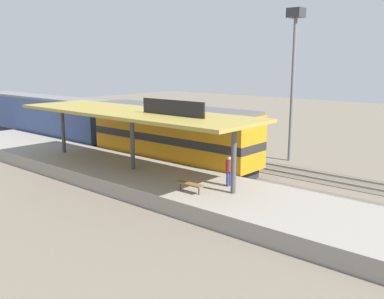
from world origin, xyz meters
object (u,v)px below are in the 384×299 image
at_px(platform_bench, 190,184).
at_px(light_mast, 294,53).
at_px(passenger_carriage_single, 43,117).
at_px(locomotive, 172,135).
at_px(person_waiting, 229,170).

distance_m(platform_bench, light_mast, 15.57).
height_order(passenger_carriage_single, light_mast, light_mast).
height_order(locomotive, light_mast, light_mast).
distance_m(locomotive, light_mast, 11.29).
distance_m(platform_bench, person_waiting, 2.52).
distance_m(platform_bench, locomotive, 9.32).
height_order(platform_bench, person_waiting, person_waiting).
xyz_separation_m(locomotive, person_waiting, (-3.70, -7.94, -0.56)).
height_order(locomotive, passenger_carriage_single, locomotive).
bearing_deg(platform_bench, light_mast, 6.25).
height_order(passenger_carriage_single, person_waiting, passenger_carriage_single).
distance_m(locomotive, person_waiting, 8.77).
bearing_deg(locomotive, light_mast, -35.40).
relative_size(platform_bench, light_mast, 0.15).
relative_size(passenger_carriage_single, light_mast, 1.71).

